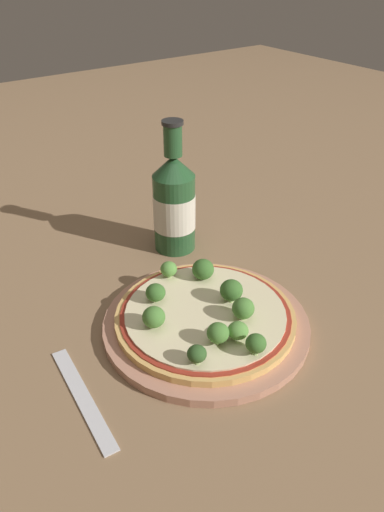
{
  "coord_description": "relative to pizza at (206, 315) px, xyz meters",
  "views": [
    {
      "loc": [
        -0.32,
        -0.43,
        0.45
      ],
      "look_at": [
        0.04,
        0.06,
        0.06
      ],
      "focal_mm": 35.0,
      "sensor_mm": 36.0,
      "label": 1
    }
  ],
  "objects": [
    {
      "name": "broccoli_floret_8",
      "position": [
        -0.0,
        -0.1,
        0.02
      ],
      "size": [
        0.03,
        0.03,
        0.03
      ],
      "color": "#89A866",
      "rests_on": "pizza"
    },
    {
      "name": "plate",
      "position": [
        0.0,
        -0.0,
        -0.01
      ],
      "size": [
        0.28,
        0.28,
        0.01
      ],
      "color": "tan",
      "rests_on": "ground_plane"
    },
    {
      "name": "broccoli_floret_7",
      "position": [
        -0.07,
        -0.07,
        0.02
      ],
      "size": [
        0.02,
        0.02,
        0.02
      ],
      "color": "#89A866",
      "rests_on": "pizza"
    },
    {
      "name": "broccoli_floret_2",
      "position": [
        0.04,
        -0.0,
        0.03
      ],
      "size": [
        0.03,
        0.03,
        0.03
      ],
      "color": "#89A866",
      "rests_on": "pizza"
    },
    {
      "name": "fork",
      "position": [
        -0.19,
        -0.02,
        -0.02
      ],
      "size": [
        0.03,
        0.18,
        0.0
      ],
      "rotation": [
        0.0,
        0.0,
        1.48
      ],
      "color": "silver",
      "rests_on": "ground_plane"
    },
    {
      "name": "broccoli_floret_4",
      "position": [
        0.0,
        -0.07,
        0.02
      ],
      "size": [
        0.03,
        0.03,
        0.02
      ],
      "color": "#89A866",
      "rests_on": "pizza"
    },
    {
      "name": "broccoli_floret_9",
      "position": [
        -0.03,
        -0.06,
        0.02
      ],
      "size": [
        0.03,
        0.03,
        0.03
      ],
      "color": "#89A866",
      "rests_on": "pizza"
    },
    {
      "name": "broccoli_floret_0",
      "position": [
        0.0,
        0.1,
        0.02
      ],
      "size": [
        0.02,
        0.02,
        0.03
      ],
      "color": "#89A866",
      "rests_on": "pizza"
    },
    {
      "name": "beer_bottle",
      "position": [
        0.08,
        0.2,
        0.07
      ],
      "size": [
        0.07,
        0.07,
        0.22
      ],
      "color": "#234C28",
      "rests_on": "ground_plane"
    },
    {
      "name": "pizza",
      "position": [
        0.0,
        0.0,
        0.0
      ],
      "size": [
        0.25,
        0.25,
        0.01
      ],
      "color": "tan",
      "rests_on": "plate"
    },
    {
      "name": "broccoli_floret_6",
      "position": [
        0.04,
        0.06,
        0.02
      ],
      "size": [
        0.03,
        0.03,
        0.03
      ],
      "color": "#89A866",
      "rests_on": "pizza"
    },
    {
      "name": "broccoli_floret_5",
      "position": [
        -0.07,
        0.01,
        0.02
      ],
      "size": [
        0.03,
        0.03,
        0.03
      ],
      "color": "#89A866",
      "rests_on": "pizza"
    },
    {
      "name": "broccoli_floret_3",
      "position": [
        -0.04,
        0.06,
        0.02
      ],
      "size": [
        0.03,
        0.03,
        0.03
      ],
      "color": "#89A866",
      "rests_on": "pizza"
    },
    {
      "name": "ground_plane",
      "position": [
        -0.0,
        0.01,
        -0.02
      ],
      "size": [
        3.0,
        3.0,
        0.0
      ],
      "primitive_type": "plane",
      "color": "#846647"
    },
    {
      "name": "broccoli_floret_1",
      "position": [
        0.03,
        -0.04,
        0.02
      ],
      "size": [
        0.03,
        0.03,
        0.03
      ],
      "color": "#89A866",
      "rests_on": "pizza"
    }
  ]
}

